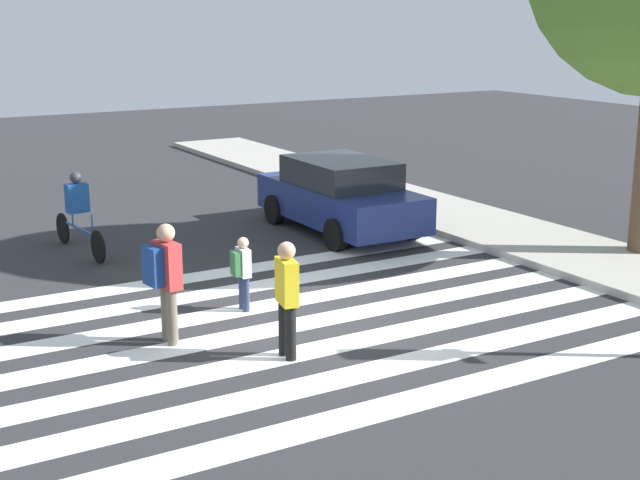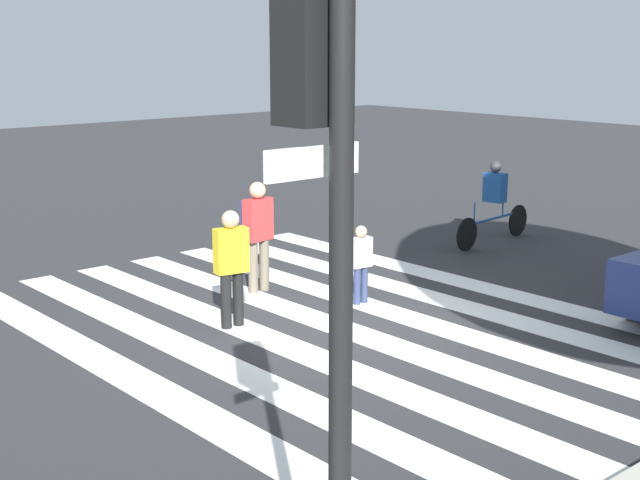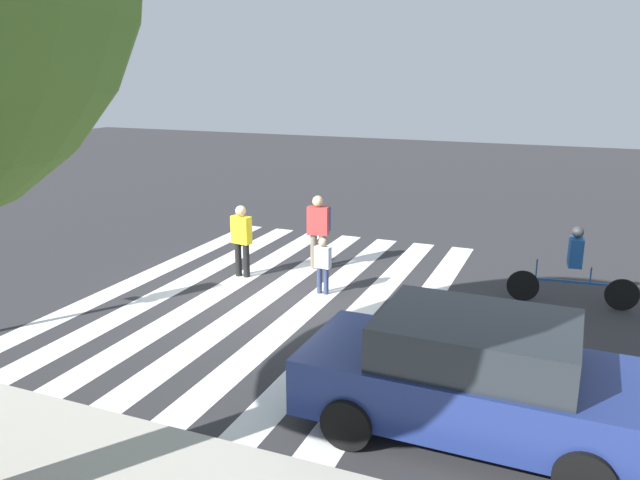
# 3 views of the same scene
# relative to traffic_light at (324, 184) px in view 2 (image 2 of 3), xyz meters

# --- Properties ---
(ground_plane) EXTENTS (60.00, 60.00, 0.00)m
(ground_plane) POSITION_rel_traffic_light_xyz_m (-4.90, -5.36, -3.10)
(ground_plane) COLOR #2D2D30
(crosswalk_stripes) EXTENTS (6.62, 10.00, 0.01)m
(crosswalk_stripes) POSITION_rel_traffic_light_xyz_m (-4.90, -5.36, -3.09)
(crosswalk_stripes) COLOR white
(crosswalk_stripes) RESTS_ON ground_plane
(traffic_light) EXTENTS (0.60, 0.50, 4.42)m
(traffic_light) POSITION_rel_traffic_light_xyz_m (0.00, 0.00, 0.00)
(traffic_light) COLOR black
(traffic_light) RESTS_ON ground_plane
(pedestrian_adult_tall_backpack) EXTENTS (0.47, 0.28, 1.60)m
(pedestrian_adult_tall_backpack) POSITION_rel_traffic_light_xyz_m (-3.83, -6.20, -2.19)
(pedestrian_adult_tall_backpack) COLOR black
(pedestrian_adult_tall_backpack) RESTS_ON ground_plane
(pedestrian_child_with_backpack) EXTENTS (0.34, 0.29, 1.17)m
(pedestrian_child_with_backpack) POSITION_rel_traffic_light_xyz_m (-5.89, -5.87, -2.41)
(pedestrian_child_with_backpack) COLOR navy
(pedestrian_child_with_backpack) RESTS_ON ground_plane
(pedestrian_adult_yellow_jacket) EXTENTS (0.50, 0.44, 1.71)m
(pedestrian_adult_yellow_jacket) POSITION_rel_traffic_light_xyz_m (-5.16, -7.39, -2.10)
(pedestrian_adult_yellow_jacket) COLOR #6B6051
(pedestrian_adult_yellow_jacket) RESTS_ON ground_plane
(cyclist_far_lane) EXTENTS (2.40, 0.42, 1.58)m
(cyclist_far_lane) POSITION_rel_traffic_light_xyz_m (-10.57, -7.08, -2.24)
(cyclist_far_lane) COLOR black
(cyclist_far_lane) RESTS_ON ground_plane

